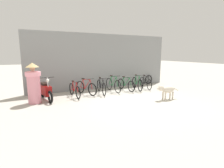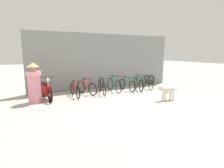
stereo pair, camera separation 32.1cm
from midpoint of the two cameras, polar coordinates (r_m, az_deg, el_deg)
ground_plane at (r=7.92m, az=9.04°, el=-5.69°), size 60.00×60.00×0.00m
shop_wall_back at (r=10.70m, az=-1.34°, el=7.37°), size 8.94×0.20×3.24m
bicycle_0 at (r=8.80m, az=-11.00°, el=-1.91°), size 0.46×1.60×0.81m
bicycle_1 at (r=9.21m, az=-7.30°, el=-1.17°), size 0.64×1.57×0.85m
bicycle_2 at (r=9.33m, az=-2.36°, el=-0.87°), size 0.46×1.75×0.87m
bicycle_3 at (r=9.78m, az=1.61°, el=-0.24°), size 0.46×1.69×0.92m
bicycle_4 at (r=10.05m, az=5.81°, el=-0.25°), size 0.46×1.65×0.82m
bicycle_5 at (r=10.32m, az=9.47°, el=0.11°), size 0.55×1.62×0.90m
bicycle_6 at (r=10.83m, az=12.20°, el=0.38°), size 0.55×1.67×0.83m
motorcycle at (r=8.56m, az=-19.63°, el=-1.92°), size 0.58×1.76×1.10m
stray_dog at (r=8.37m, az=18.47°, el=-1.83°), size 1.20×0.40×0.72m
person_in_robes at (r=8.19m, az=-23.09°, el=0.44°), size 0.67×0.67×1.74m
spare_tire_left at (r=12.34m, az=13.30°, el=1.38°), size 0.63×0.11×0.63m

